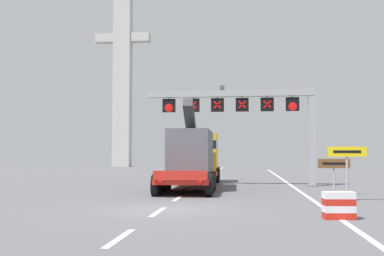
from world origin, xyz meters
name	(u,v)px	position (x,y,z in m)	size (l,w,h in m)	color
ground	(165,210)	(0.00, 0.00, 0.00)	(112.00, 112.00, 0.00)	#5B5B60
lane_markings	(208,178)	(-0.11, 22.51, 0.01)	(0.20, 59.62, 0.01)	silver
edge_line_right	(294,188)	(6.20, 12.00, 0.01)	(0.20, 63.00, 0.01)	silver
overhead_lane_gantry	(249,108)	(3.45, 13.42, 5.24)	(11.47, 0.90, 6.76)	#9EA0A5
heavy_haul_truck_red	(195,156)	(-0.18, 12.72, 1.99)	(3.20, 14.10, 5.30)	red
exit_sign_yellow	(347,159)	(7.71, 3.95, 1.90)	(1.71, 0.15, 2.47)	#9EA0A5
tourist_info_sign_brown	(334,167)	(7.72, 7.04, 1.44)	(1.64, 0.15, 1.88)	#9EA0A5
crash_barrier_striped	(339,205)	(6.16, -1.87, 0.45)	(1.05, 0.61, 0.90)	red
bridge_pylon_distant	(123,60)	(-16.69, 55.22, 17.44)	(9.00, 2.00, 34.10)	#B7B7B2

